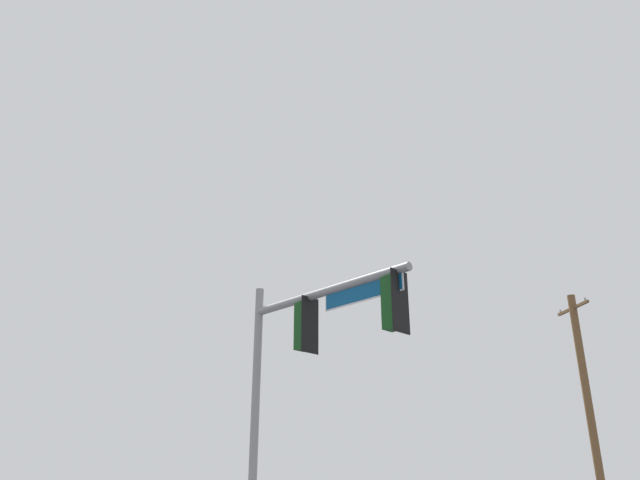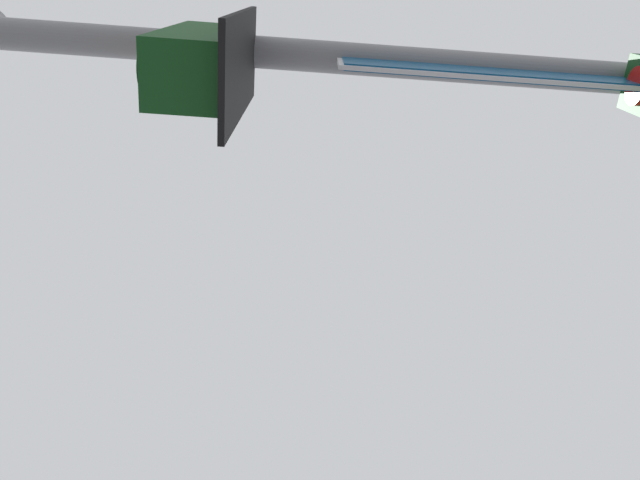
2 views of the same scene
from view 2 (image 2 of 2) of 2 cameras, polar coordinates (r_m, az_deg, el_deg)
name	(u,v)px [view 2 (image 2 of 2)]	position (r m, az deg, el deg)	size (l,w,h in m)	color
signal_pole_near	(240,79)	(2.86, -7.29, 14.41)	(4.73, 1.34, 6.36)	gray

